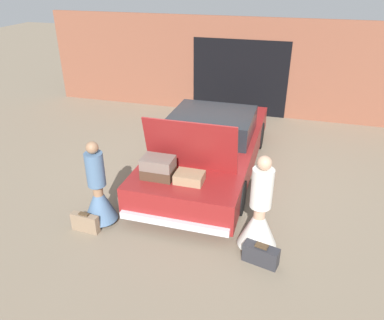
% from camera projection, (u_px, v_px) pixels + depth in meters
% --- Properties ---
extents(ground_plane, '(40.00, 40.00, 0.00)m').
position_uv_depth(ground_plane, '(208.00, 170.00, 8.31)').
color(ground_plane, '#7F705B').
extents(garage_wall_back, '(12.00, 0.14, 2.80)m').
position_uv_depth(garage_wall_back, '(240.00, 68.00, 10.91)').
color(garage_wall_back, brown).
rests_on(garage_wall_back, ground_plane).
extents(car, '(2.02, 4.84, 1.72)m').
position_uv_depth(car, '(209.00, 147.00, 8.06)').
color(car, maroon).
rests_on(car, ground_plane).
extents(person_left, '(0.58, 0.58, 1.55)m').
position_uv_depth(person_left, '(99.00, 195.00, 6.38)').
color(person_left, '#997051').
rests_on(person_left, ground_plane).
extents(person_right, '(0.62, 0.62, 1.64)m').
position_uv_depth(person_right, '(259.00, 217.00, 5.75)').
color(person_right, tan).
rests_on(person_right, ground_plane).
extents(suitcase_beside_left_person, '(0.50, 0.16, 0.35)m').
position_uv_depth(suitcase_beside_left_person, '(85.00, 223.00, 6.33)').
color(suitcase_beside_left_person, '#8C7259').
rests_on(suitcase_beside_left_person, ground_plane).
extents(suitcase_beside_right_person, '(0.57, 0.31, 0.34)m').
position_uv_depth(suitcase_beside_right_person, '(261.00, 255.00, 5.64)').
color(suitcase_beside_right_person, '#2D2D33').
rests_on(suitcase_beside_right_person, ground_plane).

